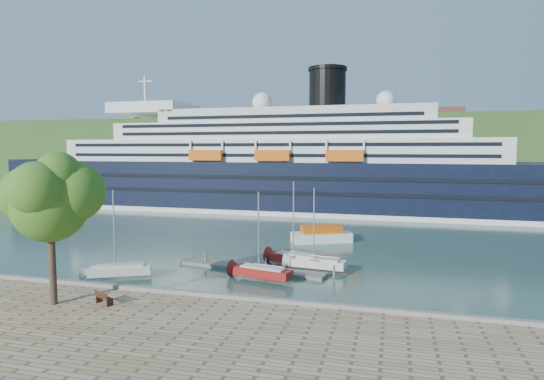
{
  "coord_description": "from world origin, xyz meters",
  "views": [
    {
      "loc": [
        17.22,
        -32.36,
        12.5
      ],
      "look_at": [
        0.54,
        30.0,
        6.64
      ],
      "focal_mm": 30.0,
      "sensor_mm": 36.0,
      "label": 1
    }
  ],
  "objects": [
    {
      "name": "sailboat_white_far",
      "position": [
        9.96,
        12.87,
        4.09
      ],
      "size": [
        6.5,
        2.52,
        8.18
      ],
      "primitive_type": null,
      "rotation": [
        0.0,
        0.0,
        -0.12
      ],
      "color": "silver",
      "rests_on": "ground"
    },
    {
      "name": "promenade_tree",
      "position": [
        -6.94,
        -4.82,
        7.09
      ],
      "size": [
        7.36,
        7.36,
        12.18
      ],
      "primitive_type": null,
      "color": "#316C1C",
      "rests_on": "promenade"
    },
    {
      "name": "quay_coping",
      "position": [
        0.0,
        -0.2,
        1.15
      ],
      "size": [
        220.0,
        0.5,
        0.3
      ],
      "primitive_type": "cube",
      "color": "slate",
      "rests_on": "promenade"
    },
    {
      "name": "far_hillside",
      "position": [
        0.0,
        145.0,
        12.0
      ],
      "size": [
        400.0,
        50.0,
        24.0
      ],
      "primitive_type": "cube",
      "color": "#2D5221",
      "rests_on": "ground"
    },
    {
      "name": "park_bench",
      "position": [
        -3.29,
        -3.88,
        1.54
      ],
      "size": [
        1.81,
        1.29,
        1.07
      ],
      "primitive_type": null,
      "rotation": [
        0.0,
        0.0,
        -0.4
      ],
      "color": "#452313",
      "rests_on": "promenade"
    },
    {
      "name": "sailboat_extra",
      "position": [
        7.6,
        13.84,
        4.33
      ],
      "size": [
        6.95,
        3.99,
        8.67
      ],
      "primitive_type": null,
      "rotation": [
        0.0,
        0.0,
        -0.34
      ],
      "color": "maroon",
      "rests_on": "ground"
    },
    {
      "name": "sailboat_white_near",
      "position": [
        -8.0,
        5.23,
        4.11
      ],
      "size": [
        6.48,
        4.44,
        8.23
      ],
      "primitive_type": null,
      "rotation": [
        0.0,
        0.0,
        0.47
      ],
      "color": "silver",
      "rests_on": "ground"
    },
    {
      "name": "sailboat_red",
      "position": [
        5.46,
        8.17,
        4.04
      ],
      "size": [
        6.49,
        2.99,
        8.09
      ],
      "primitive_type": null,
      "rotation": [
        0.0,
        0.0,
        -0.21
      ],
      "color": "maroon",
      "rests_on": "ground"
    },
    {
      "name": "cruise_ship",
      "position": [
        -8.87,
        57.37,
        14.18
      ],
      "size": [
        126.4,
        18.98,
        28.37
      ],
      "primitive_type": null,
      "rotation": [
        0.0,
        0.0,
        -0.0
      ],
      "color": "black",
      "rests_on": "ground"
    },
    {
      "name": "ground",
      "position": [
        0.0,
        0.0,
        0.0
      ],
      "size": [
        400.0,
        400.0,
        0.0
      ],
      "primitive_type": "plane",
      "color": "#2B4D45",
      "rests_on": "ground"
    },
    {
      "name": "tender_launch",
      "position": [
        8.06,
        27.54,
        1.12
      ],
      "size": [
        8.51,
        5.72,
        2.23
      ],
      "primitive_type": null,
      "rotation": [
        0.0,
        0.0,
        0.41
      ],
      "color": "#DA590C",
      "rests_on": "ground"
    },
    {
      "name": "floating_pontoon",
      "position": [
        3.12,
        11.52,
        0.18
      ],
      "size": [
        16.29,
        4.48,
        0.36
      ],
      "primitive_type": null,
      "rotation": [
        0.0,
        0.0,
        -0.16
      ],
      "color": "gray",
      "rests_on": "ground"
    }
  ]
}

